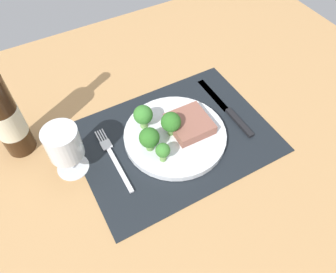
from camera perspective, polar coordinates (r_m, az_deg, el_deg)
ground_plane at (r=79.62cm, az=1.21°, el=-0.95°), size 140.00×110.00×3.00cm
placemat at (r=78.31cm, az=1.23°, el=-0.22°), size 45.45×33.74×0.30cm
plate at (r=77.56cm, az=1.24°, el=0.21°), size 24.41×24.41×1.60cm
steak at (r=77.33cm, az=3.80°, el=2.25°), size 9.46×9.71×2.48cm
broccoli_near_fork at (r=75.60cm, az=-4.38°, el=3.73°), size 4.58×4.58×6.37cm
broccoli_back_left at (r=73.95cm, az=0.52°, el=2.49°), size 4.67×4.67×6.39cm
broccoli_front_edge at (r=69.85cm, az=-0.90°, el=-2.56°), size 3.27×3.27×5.16cm
broccoli_center at (r=71.32cm, az=-3.29°, el=-0.29°), size 4.63×4.63×6.30cm
fork at (r=75.35cm, az=-9.53°, el=-3.78°), size 2.40×19.20×0.50cm
knife at (r=84.75cm, az=10.62°, el=4.43°), size 1.80×23.00×0.80cm
wine_bottle at (r=76.52cm, az=-26.78°, el=3.21°), size 6.59×6.59×30.16cm
wine_glass at (r=70.12cm, az=-17.75°, el=-1.55°), size 7.38×7.38×12.78cm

